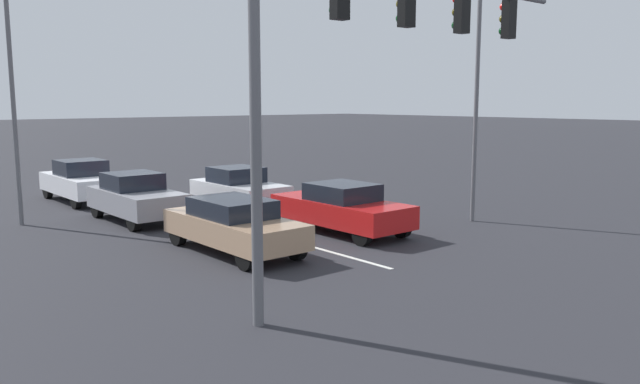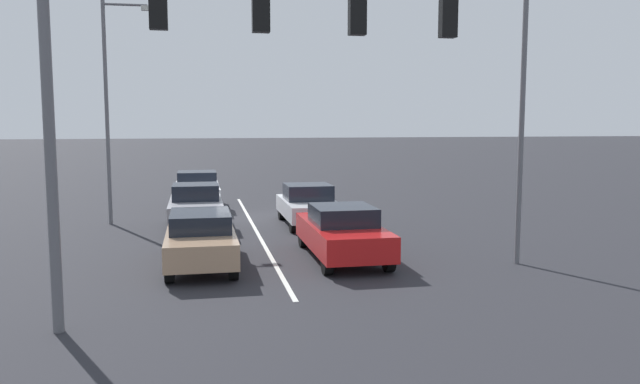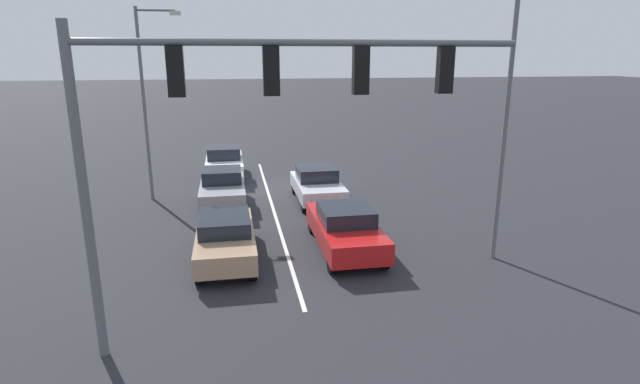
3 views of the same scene
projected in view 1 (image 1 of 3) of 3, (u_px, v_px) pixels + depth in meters
The scene contains 10 objects.
ground_plane at pixel (163, 205), 23.67m from camera, with size 240.00×240.00×0.00m, color #28282D.
lane_stripe_left_divider at pixel (202, 216), 21.45m from camera, with size 0.12×17.88×0.01m, color silver.
car_red_leftlane_front at pixel (341, 207), 18.81m from camera, with size 1.86×4.64×1.49m.
car_tan_midlane_front at pixel (234, 224), 16.27m from camera, with size 1.76×4.51×1.42m.
car_silver_leftlane_second at pixel (239, 187), 23.23m from camera, with size 1.89×4.15×1.49m.
car_gray_midlane_second at pixel (136, 197), 20.53m from camera, with size 1.82×4.10×1.58m.
car_white_midlane_third at pixel (81, 181), 24.52m from camera, with size 1.87×4.46×1.64m.
traffic_signal_gantry at pixel (381, 37), 12.26m from camera, with size 8.98×0.37×6.84m.
street_lamp_right_shoulder at pixel (18, 77), 19.39m from camera, with size 1.84×0.24×8.14m.
street_lamp_left_shoulder at pixel (473, 69), 19.72m from camera, with size 2.21×0.24×8.54m.
Camera 1 is at (10.54, 21.67, 3.94)m, focal length 35.00 mm.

